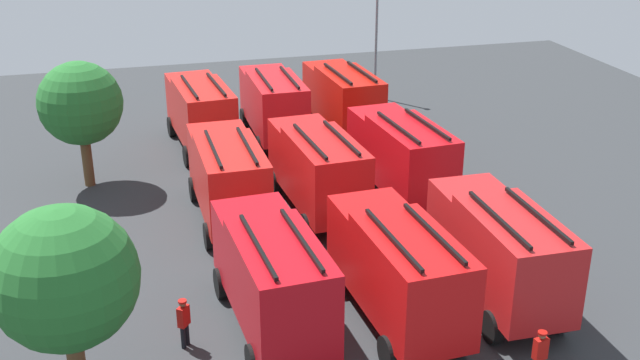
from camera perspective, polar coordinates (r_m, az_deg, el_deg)
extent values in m
plane|color=#2D3033|center=(34.97, 0.00, -2.11)|extent=(55.33, 55.33, 0.00)
cube|color=red|center=(29.71, 10.81, -2.80)|extent=(2.23, 2.52, 2.60)
cube|color=#8C9EAD|center=(30.44, 10.04, -1.45)|extent=(0.10, 2.13, 1.46)
cube|color=red|center=(26.88, 13.93, -5.62)|extent=(4.83, 2.55, 2.90)
cube|color=black|center=(25.88, 12.91, -2.77)|extent=(4.32, 0.17, 0.12)
cube|color=black|center=(26.51, 15.56, -2.42)|extent=(4.32, 0.17, 0.12)
cube|color=silver|center=(31.18, 9.74, -3.79)|extent=(0.23, 2.38, 0.28)
cylinder|color=black|center=(30.11, 8.35, -5.57)|extent=(1.10, 0.36, 1.10)
cylinder|color=black|center=(31.05, 12.47, -4.97)|extent=(1.10, 0.36, 1.10)
cylinder|color=black|center=(26.32, 12.44, -10.43)|extent=(1.10, 0.36, 1.10)
cylinder|color=black|center=(27.39, 17.01, -9.52)|extent=(1.10, 0.36, 1.10)
cube|color=red|center=(37.66, 4.36, 3.14)|extent=(2.38, 2.65, 2.60)
cube|color=#8C9EAD|center=(38.47, 3.75, 4.08)|extent=(0.23, 2.13, 1.46)
cube|color=red|center=(34.64, 6.65, 1.52)|extent=(4.97, 2.84, 2.90)
cube|color=black|center=(33.82, 5.72, 3.86)|extent=(4.32, 0.43, 0.12)
cube|color=black|center=(34.40, 7.81, 4.09)|extent=(4.32, 0.43, 0.12)
cube|color=silver|center=(39.09, 3.62, 2.12)|extent=(0.37, 2.38, 0.28)
cylinder|color=black|center=(37.95, 2.51, 0.84)|extent=(1.12, 0.43, 1.10)
cylinder|color=black|center=(38.84, 5.80, 1.27)|extent=(1.12, 0.43, 1.10)
cylinder|color=black|center=(33.83, 5.56, -2.10)|extent=(1.12, 0.43, 1.10)
cylinder|color=black|center=(34.83, 9.16, -1.54)|extent=(1.12, 0.43, 1.10)
cube|color=red|center=(45.97, 0.62, 6.86)|extent=(2.34, 2.62, 2.60)
cube|color=#8C9EAD|center=(46.84, 0.20, 7.57)|extent=(0.20, 2.13, 1.46)
cube|color=red|center=(42.77, 2.15, 5.83)|extent=(4.93, 2.77, 2.90)
cube|color=black|center=(42.11, 1.29, 7.79)|extent=(4.32, 0.37, 0.12)
cube|color=black|center=(42.57, 3.06, 7.93)|extent=(4.32, 0.37, 0.12)
cube|color=silver|center=(47.39, 0.14, 5.91)|extent=(0.33, 2.38, 0.28)
cylinder|color=black|center=(46.25, -0.88, 4.95)|extent=(1.12, 0.41, 1.10)
cylinder|color=black|center=(46.98, 1.92, 5.23)|extent=(1.12, 0.41, 1.10)
cylinder|color=black|center=(41.85, 1.14, 3.00)|extent=(1.12, 0.41, 1.10)
cylinder|color=black|center=(42.66, 4.19, 3.33)|extent=(1.12, 0.41, 1.10)
cube|color=red|center=(27.96, 3.67, -4.12)|extent=(2.33, 2.62, 2.60)
cube|color=#8C9EAD|center=(28.70, 2.92, -2.66)|extent=(0.20, 2.13, 1.46)
cube|color=red|center=(25.08, 6.65, -7.24)|extent=(4.93, 2.76, 2.90)
cube|color=black|center=(24.07, 5.33, -4.28)|extent=(4.32, 0.36, 0.12)
cube|color=black|center=(24.61, 8.28, -3.80)|extent=(4.32, 0.36, 0.12)
cube|color=silver|center=(29.48, 2.76, -5.11)|extent=(0.33, 2.38, 0.28)
cylinder|color=black|center=(28.48, 1.19, -7.08)|extent=(1.12, 0.41, 1.10)
cylinder|color=black|center=(29.27, 5.65, -6.31)|extent=(1.12, 0.41, 1.10)
cylinder|color=black|center=(24.65, 5.05, -12.46)|extent=(1.12, 0.41, 1.10)
cylinder|color=black|center=(25.55, 10.11, -11.34)|extent=(1.12, 0.41, 1.10)
cube|color=red|center=(35.94, -1.43, 2.22)|extent=(2.35, 2.63, 2.60)
cube|color=#8C9EAD|center=(36.78, -1.92, 3.22)|extent=(0.21, 2.13, 1.46)
cube|color=red|center=(32.79, 0.39, 0.43)|extent=(4.95, 2.80, 2.90)
cube|color=black|center=(32.02, -0.76, 2.87)|extent=(4.32, 0.39, 0.12)
cube|color=black|center=(32.44, 1.55, 3.14)|extent=(4.32, 0.39, 0.12)
cube|color=silver|center=(37.43, -1.96, 1.19)|extent=(0.35, 2.38, 0.28)
cylinder|color=black|center=(36.39, -3.30, -0.17)|extent=(1.12, 0.42, 1.10)
cylinder|color=black|center=(37.04, 0.28, 0.29)|extent=(1.12, 0.42, 1.10)
cylinder|color=black|center=(32.11, -0.94, -3.41)|extent=(1.12, 0.42, 1.10)
cylinder|color=black|center=(32.84, 3.05, -2.82)|extent=(1.12, 0.42, 1.10)
cube|color=red|center=(45.06, -4.08, 6.47)|extent=(2.21, 2.51, 2.60)
cube|color=#8C9EAD|center=(45.96, -4.34, 7.20)|extent=(0.08, 2.13, 1.46)
cube|color=red|center=(41.73, -3.14, 5.37)|extent=(4.81, 2.51, 2.90)
cube|color=black|center=(41.16, -4.14, 7.38)|extent=(4.32, 0.13, 0.12)
cube|color=black|center=(41.42, -2.25, 7.52)|extent=(4.32, 0.13, 0.12)
cube|color=silver|center=(46.52, -4.32, 5.52)|extent=(0.21, 2.38, 0.28)
cylinder|color=black|center=(45.51, -5.56, 4.55)|extent=(1.10, 0.35, 1.10)
cylinder|color=black|center=(45.93, -2.60, 4.81)|extent=(1.10, 0.35, 1.10)
cylinder|color=black|center=(40.95, -4.39, 2.48)|extent=(1.10, 0.35, 1.10)
cylinder|color=black|center=(41.42, -1.12, 2.78)|extent=(1.10, 0.35, 1.10)
cube|color=red|center=(27.61, -4.89, -4.53)|extent=(2.34, 2.63, 2.60)
cube|color=#8C9EAD|center=(28.38, -5.42, -3.04)|extent=(0.21, 2.13, 1.46)
cube|color=red|center=(24.56, -2.91, -7.79)|extent=(4.94, 2.78, 2.90)
cube|color=black|center=(23.65, -4.59, -4.78)|extent=(4.32, 0.38, 0.12)
cube|color=black|center=(23.97, -1.40, -4.31)|extent=(4.32, 0.38, 0.12)
cube|color=silver|center=(29.18, -5.38, -5.50)|extent=(0.34, 2.38, 0.28)
cylinder|color=black|center=(28.31, -7.26, -7.47)|extent=(1.12, 0.41, 1.10)
cylinder|color=black|center=(28.78, -2.55, -6.76)|extent=(1.12, 0.41, 1.10)
cylinder|color=black|center=(24.82, 0.67, -12.08)|extent=(1.12, 0.41, 1.10)
cube|color=red|center=(35.44, -7.40, 1.72)|extent=(2.22, 2.52, 2.60)
cube|color=#8C9EAD|center=(36.31, -7.68, 2.76)|extent=(0.10, 2.13, 1.46)
cube|color=red|center=(32.17, -6.47, -0.19)|extent=(4.82, 2.54, 2.90)
cube|color=black|center=(31.50, -7.82, 2.31)|extent=(4.32, 0.16, 0.12)
cube|color=black|center=(31.69, -5.37, 2.56)|extent=(4.32, 0.16, 0.12)
cube|color=silver|center=(36.97, -7.59, 0.71)|extent=(0.22, 2.38, 0.28)
cylinder|color=black|center=(36.08, -9.21, -0.65)|extent=(1.10, 0.36, 1.10)
cylinder|color=black|center=(36.37, -5.46, -0.26)|extent=(1.10, 0.36, 1.10)
cylinder|color=black|center=(31.66, -8.11, -4.07)|extent=(1.10, 0.36, 1.10)
cylinder|color=black|center=(31.99, -3.85, -3.57)|extent=(1.10, 0.36, 1.10)
cube|color=red|center=(44.12, -9.35, 5.87)|extent=(2.39, 2.66, 2.60)
cube|color=#8C9EAD|center=(45.03, -9.63, 6.61)|extent=(0.24, 2.12, 1.46)
cube|color=red|center=(40.79, -8.44, 4.74)|extent=(4.98, 2.86, 2.90)
cube|color=black|center=(40.22, -9.53, 6.75)|extent=(4.32, 0.45, 0.12)
cube|color=black|center=(40.46, -7.61, 6.96)|extent=(4.32, 0.45, 0.12)
cube|color=silver|center=(45.59, -9.55, 4.90)|extent=(0.38, 2.38, 0.28)
cylinder|color=black|center=(44.60, -10.79, 3.86)|extent=(1.12, 0.43, 1.10)
cylinder|color=black|center=(44.99, -7.77, 4.22)|extent=(1.12, 0.43, 1.10)
cylinder|color=black|center=(40.04, -9.63, 1.73)|extent=(1.12, 0.43, 1.10)
cylinder|color=black|center=(40.47, -6.30, 2.15)|extent=(1.12, 0.43, 1.10)
cylinder|color=black|center=(41.04, 7.67, 2.18)|extent=(0.16, 0.16, 0.82)
cylinder|color=black|center=(41.23, 7.59, 2.28)|extent=(0.16, 0.16, 0.82)
cube|color=#B7140F|center=(40.87, 7.68, 3.24)|extent=(0.44, 0.28, 0.72)
sphere|color=brown|center=(40.72, 7.72, 3.87)|extent=(0.23, 0.23, 0.23)
cylinder|color=#B7140F|center=(40.69, 7.73, 3.99)|extent=(0.29, 0.29, 0.07)
cube|color=#B7140F|center=(24.59, 15.81, -11.76)|extent=(0.30, 0.45, 0.69)
sphere|color=brown|center=(24.33, 15.93, -10.87)|extent=(0.23, 0.23, 0.23)
cylinder|color=#B7140F|center=(24.28, 15.95, -10.69)|extent=(0.28, 0.28, 0.07)
cylinder|color=black|center=(25.88, -9.96, -11.25)|extent=(0.16, 0.16, 0.79)
cylinder|color=black|center=(26.02, -9.70, -11.02)|extent=(0.16, 0.16, 0.79)
cube|color=#B7140F|center=(25.55, -9.94, -9.76)|extent=(0.48, 0.45, 0.69)
sphere|color=brown|center=(25.31, -10.01, -8.89)|extent=(0.22, 0.22, 0.22)
cylinder|color=#B7140F|center=(25.26, -10.02, -8.72)|extent=(0.28, 0.28, 0.07)
sphere|color=#236628|center=(22.11, -18.17, -6.81)|extent=(4.04, 4.04, 4.04)
cylinder|color=brown|center=(38.62, -16.62, 1.33)|extent=(0.49, 0.49, 2.43)
sphere|color=#236628|center=(37.71, -17.11, 5.38)|extent=(3.89, 3.89, 3.89)
cone|color=#F2600C|center=(28.12, 0.18, -8.07)|extent=(0.43, 0.43, 0.62)
cone|color=#F2600C|center=(32.02, 13.14, -4.64)|extent=(0.42, 0.42, 0.61)
cone|color=#F2600C|center=(37.73, 8.10, 0.17)|extent=(0.50, 0.50, 0.72)
cylinder|color=slate|center=(50.33, 4.11, 9.64)|extent=(0.16, 0.16, 6.61)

